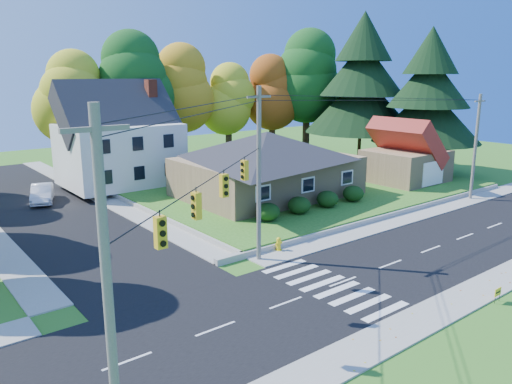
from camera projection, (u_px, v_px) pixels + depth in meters
ground at (343, 282)px, 26.08m from camera, size 120.00×120.00×0.00m
road_main at (343, 282)px, 26.08m from camera, size 90.00×8.00×0.02m
road_cross at (40, 206)px, 41.13m from camera, size 8.00×44.00×0.02m
sidewalk_north at (280, 255)px, 29.89m from camera, size 90.00×2.00×0.08m
sidewalk_south at (427, 317)px, 22.25m from camera, size 90.00×2.00×0.08m
lawn at (274, 180)px, 49.90m from camera, size 30.00×30.00×0.50m
ranch_house at (267, 163)px, 42.37m from camera, size 14.60×10.60×5.40m
colonial_house at (119, 140)px, 46.45m from camera, size 10.40×8.40×9.60m
garage at (406, 157)px, 47.83m from camera, size 7.30×6.30×4.60m
hedge_row at (314, 202)px, 37.82m from camera, size 10.70×1.70×1.27m
traffic_infrastructure at (325, 182)px, 25.84m from camera, size 38.10×10.66×10.00m
tree_lot_0 at (72, 98)px, 48.94m from camera, size 6.72×6.72×12.51m
tree_lot_1 at (133, 84)px, 51.49m from camera, size 7.84×7.84×14.60m
tree_lot_2 at (179, 89)px, 56.02m from camera, size 7.28×7.28×13.56m
tree_lot_3 at (228, 99)px, 59.17m from camera, size 6.16×6.16×11.47m
tree_lot_4 at (272, 93)px, 61.87m from camera, size 6.72×6.72×12.51m
tree_lot_5 at (307, 77)px, 62.29m from camera, size 8.40×8.40×15.64m
conifer_east_a at (362, 85)px, 56.98m from camera, size 12.80×12.80×16.96m
conifer_east_b at (428, 97)px, 51.73m from camera, size 11.20×11.20×14.84m
white_car at (42, 194)px, 41.99m from camera, size 3.03×4.92×1.53m
fire_hydrant at (279, 245)px, 30.49m from camera, size 0.51×0.40×0.90m
yard_sign at (498, 292)px, 23.61m from camera, size 0.59×0.04×0.73m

